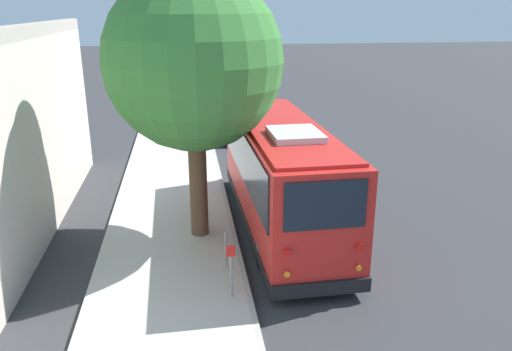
# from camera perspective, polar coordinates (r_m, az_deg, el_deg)

# --- Properties ---
(ground_plane) EXTENTS (160.00, 160.00, 0.00)m
(ground_plane) POSITION_cam_1_polar(r_m,az_deg,el_deg) (17.35, 2.26, -4.04)
(ground_plane) COLOR #333335
(sidewalk_slab) EXTENTS (80.00, 3.82, 0.15)m
(sidewalk_slab) POSITION_cam_1_polar(r_m,az_deg,el_deg) (17.07, -9.85, -4.44)
(sidewalk_slab) COLOR beige
(sidewalk_slab) RESTS_ON ground
(curb_strip) EXTENTS (80.00, 0.14, 0.15)m
(curb_strip) POSITION_cam_1_polar(r_m,az_deg,el_deg) (17.11, -3.20, -4.12)
(curb_strip) COLOR #AAA69D
(curb_strip) RESTS_ON ground
(shuttle_bus) EXTENTS (9.24, 2.80, 3.53)m
(shuttle_bus) POSITION_cam_1_polar(r_m,az_deg,el_deg) (15.47, 2.94, 0.56)
(shuttle_bus) COLOR red
(shuttle_bus) RESTS_ON ground
(parked_sedan_tan) EXTENTS (4.46, 1.92, 1.26)m
(parked_sedan_tan) POSITION_cam_1_polar(r_m,az_deg,el_deg) (27.03, -2.48, 5.62)
(parked_sedan_tan) COLOR tan
(parked_sedan_tan) RESTS_ON ground
(parked_sedan_black) EXTENTS (4.48, 1.83, 1.33)m
(parked_sedan_black) POSITION_cam_1_polar(r_m,az_deg,el_deg) (33.59, -4.33, 8.23)
(parked_sedan_black) COLOR black
(parked_sedan_black) RESTS_ON ground
(parked_sedan_blue) EXTENTS (4.68, 2.02, 1.29)m
(parked_sedan_blue) POSITION_cam_1_polar(r_m,az_deg,el_deg) (40.20, -4.98, 9.92)
(parked_sedan_blue) COLOR navy
(parked_sedan_blue) RESTS_ON ground
(parked_sedan_white) EXTENTS (4.65, 1.92, 1.26)m
(parked_sedan_white) POSITION_cam_1_polar(r_m,az_deg,el_deg) (46.16, -5.10, 11.04)
(parked_sedan_white) COLOR silver
(parked_sedan_white) RESTS_ON ground
(parked_sedan_maroon) EXTENTS (4.28, 1.86, 1.28)m
(parked_sedan_maroon) POSITION_cam_1_polar(r_m,az_deg,el_deg) (52.31, -5.90, 11.92)
(parked_sedan_maroon) COLOR maroon
(parked_sedan_maroon) RESTS_ON ground
(street_tree) EXTENTS (4.96, 4.96, 8.39)m
(street_tree) POSITION_cam_1_polar(r_m,az_deg,el_deg) (14.17, -7.24, 14.23)
(street_tree) COLOR brown
(street_tree) RESTS_ON sidewalk_slab
(sign_post_near) EXTENTS (0.06, 0.22, 1.33)m
(sign_post_near) POSITION_cam_1_polar(r_m,az_deg,el_deg) (11.94, -2.88, -10.77)
(sign_post_near) COLOR gray
(sign_post_near) RESTS_ON sidewalk_slab
(sign_post_far) EXTENTS (0.06, 0.06, 1.05)m
(sign_post_far) POSITION_cam_1_polar(r_m,az_deg,el_deg) (13.23, -3.46, -8.47)
(sign_post_far) COLOR gray
(sign_post_far) RESTS_ON sidewalk_slab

